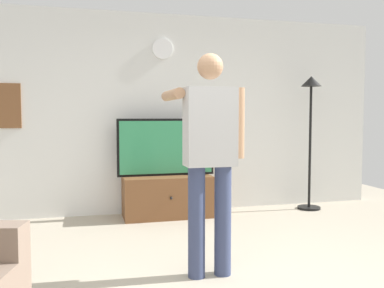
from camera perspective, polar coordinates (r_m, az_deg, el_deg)
back_wall at (r=5.76m, az=-4.41°, el=4.12°), size 6.40×0.10×2.70m
tv_stand at (r=5.52m, az=-3.43°, el=-7.14°), size 1.15×0.55×0.54m
television at (r=5.48m, az=-3.55°, el=-0.42°), size 1.29×0.07×0.75m
wall_clock at (r=5.78m, az=-4.07°, el=12.88°), size 0.28×0.03×0.28m
floor_lamp at (r=6.10m, az=15.93°, el=3.91°), size 0.32×0.32×1.88m
person_standing_nearer_lamp at (r=3.40m, az=2.41°, el=-0.93°), size 0.59×0.78×1.82m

